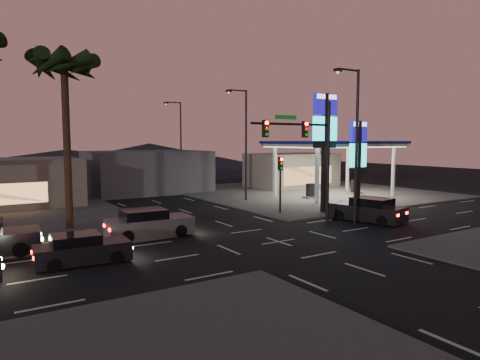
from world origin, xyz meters
TOP-DOWN VIEW (x-y plane):
  - ground at (0.00, 0.00)m, footprint 140.00×140.00m
  - corner_lot_ne at (16.00, 16.00)m, footprint 24.00×24.00m
  - gas_station at (16.00, 12.00)m, footprint 12.20×8.20m
  - convenience_store at (18.00, 21.00)m, footprint 10.00×6.00m
  - pylon_sign_tall at (8.50, 5.50)m, footprint 2.20×0.35m
  - pylon_sign_short at (11.00, 4.50)m, footprint 1.60×0.35m
  - traffic_signal_mast at (3.76, 1.99)m, footprint 6.10×0.39m
  - pedestal_signal at (5.50, 6.98)m, footprint 0.32×0.39m
  - streetlight_near at (6.79, 1.00)m, footprint 2.14×0.25m
  - streetlight_mid at (6.79, 14.00)m, footprint 2.14×0.25m
  - streetlight_far at (6.79, 28.00)m, footprint 2.14×0.25m
  - palm_a at (-9.00, 9.50)m, footprint 4.41×4.41m
  - building_far_mid at (2.00, 26.00)m, footprint 12.00×9.00m
  - hill_right at (15.00, 60.00)m, footprint 50.00×50.00m
  - hill_center at (0.00, 60.00)m, footprint 60.00×60.00m
  - car_lane_a_front at (-10.03, 1.44)m, footprint 4.25×1.94m
  - car_lane_b_front at (-5.57, 4.99)m, footprint 5.03×2.30m
  - suv_station at (8.84, 1.49)m, footprint 3.17×5.26m

SIDE VIEW (x-z plane):
  - ground at x=0.00m, z-range 0.00..0.00m
  - corner_lot_ne at x=16.00m, z-range 0.00..0.12m
  - car_lane_a_front at x=-10.03m, z-range -0.05..1.31m
  - car_lane_b_front at x=-5.57m, z-range -0.06..1.55m
  - suv_station at x=8.84m, z-range -0.06..1.59m
  - convenience_store at x=18.00m, z-range 0.00..4.00m
  - hill_center at x=0.00m, z-range 0.00..4.00m
  - building_far_mid at x=2.00m, z-range 0.00..4.40m
  - hill_right at x=15.00m, z-range 0.00..5.00m
  - pedestal_signal at x=5.50m, z-range 0.77..5.07m
  - pylon_sign_short at x=11.00m, z-range 1.16..8.16m
  - gas_station at x=16.00m, z-range 2.34..7.82m
  - traffic_signal_mast at x=3.76m, z-range 1.23..9.23m
  - streetlight_near at x=6.79m, z-range 0.72..10.72m
  - streetlight_mid at x=6.79m, z-range 0.72..10.72m
  - streetlight_far at x=6.79m, z-range 0.72..10.72m
  - pylon_sign_tall at x=8.50m, z-range 1.89..10.89m
  - palm_a at x=-9.00m, z-range 4.00..14.86m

